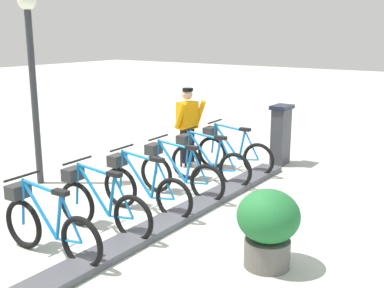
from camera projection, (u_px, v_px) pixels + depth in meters
name	position (u px, v px, depth m)	size (l,w,h in m)	color
ground_plane	(182.00, 217.00, 7.32)	(60.00, 60.00, 0.00)	#B2B3A4
dock_rail_base	(182.00, 214.00, 7.31)	(0.44, 6.30, 0.10)	#47474C
payment_kiosk	(281.00, 134.00, 10.10)	(0.36, 0.52, 1.28)	#38383D
bike_docked_0	(231.00, 151.00, 9.60)	(1.72, 0.54, 1.02)	black
bike_docked_1	(207.00, 161.00, 8.87)	(1.72, 0.54, 1.02)	black
bike_docked_2	(177.00, 173.00, 8.14)	(1.72, 0.54, 1.02)	black
bike_docked_3	(142.00, 187.00, 7.41)	(1.72, 0.54, 1.02)	black
bike_docked_4	(100.00, 204.00, 6.68)	(1.72, 0.54, 1.02)	black
bike_docked_5	(47.00, 225.00, 5.95)	(1.72, 0.54, 1.02)	black
worker_near_rack	(188.00, 124.00, 9.87)	(0.57, 0.69, 1.66)	white
lamp_post	(31.00, 59.00, 8.44)	(0.32, 0.32, 3.46)	#2D2D33
planter_bush	(268.00, 225.00, 5.67)	(0.76, 0.76, 0.97)	#59544C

